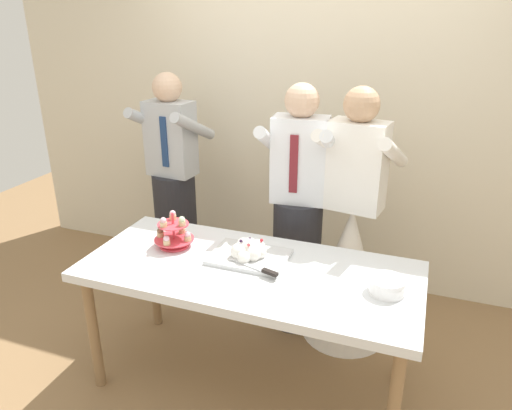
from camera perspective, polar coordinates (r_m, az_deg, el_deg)
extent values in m
plane|color=olive|center=(3.03, -0.73, -20.31)|extent=(8.00, 8.00, 0.00)
cube|color=beige|center=(3.66, 7.40, 12.56)|extent=(5.20, 0.10, 2.90)
cube|color=silver|center=(2.58, -0.81, -7.92)|extent=(1.80, 0.80, 0.05)
cylinder|color=olive|center=(2.93, -18.81, -14.24)|extent=(0.06, 0.06, 0.72)
cylinder|color=olive|center=(3.36, -12.07, -8.50)|extent=(0.06, 0.06, 0.72)
cylinder|color=olive|center=(2.93, 17.25, -14.00)|extent=(0.06, 0.06, 0.72)
cylinder|color=#D83F4C|center=(2.83, -9.69, -4.73)|extent=(0.17, 0.17, 0.01)
cylinder|color=#D83F4C|center=(2.79, -9.82, -2.91)|extent=(0.01, 0.01, 0.21)
cylinder|color=#D83F4C|center=(2.81, -9.74, -4.02)|extent=(0.23, 0.23, 0.01)
cylinder|color=#D1B784|center=(2.77, -8.15, -3.96)|extent=(0.04, 0.04, 0.03)
sphere|color=#EAB7C6|center=(2.76, -8.18, -3.51)|extent=(0.04, 0.04, 0.04)
cylinder|color=#D1B784|center=(2.87, -8.83, -3.03)|extent=(0.04, 0.04, 0.03)
sphere|color=white|center=(2.86, -8.86, -2.59)|extent=(0.04, 0.04, 0.04)
cylinder|color=#D1B784|center=(2.84, -11.33, -3.46)|extent=(0.04, 0.04, 0.03)
sphere|color=brown|center=(2.83, -11.37, -3.02)|extent=(0.04, 0.04, 0.04)
cylinder|color=#D1B784|center=(2.74, -10.64, -4.44)|extent=(0.04, 0.04, 0.03)
sphere|color=#EAB7C6|center=(2.73, -10.68, -3.99)|extent=(0.04, 0.04, 0.04)
cylinder|color=#D83F4C|center=(2.77, -9.87, -2.26)|extent=(0.18, 0.18, 0.01)
cylinder|color=#D1B784|center=(2.73, -8.82, -2.17)|extent=(0.04, 0.04, 0.03)
sphere|color=beige|center=(2.72, -8.85, -1.71)|extent=(0.04, 0.04, 0.04)
cylinder|color=#D1B784|center=(2.82, -9.90, -1.43)|extent=(0.04, 0.04, 0.03)
sphere|color=#EAB7C6|center=(2.81, -9.93, -0.98)|extent=(0.04, 0.04, 0.04)
cylinder|color=#D1B784|center=(2.74, -10.98, -2.28)|extent=(0.04, 0.04, 0.03)
sphere|color=#EAB7C6|center=(2.73, -11.02, -1.82)|extent=(0.04, 0.04, 0.04)
cube|color=silver|center=(2.65, -0.81, -6.20)|extent=(0.42, 0.31, 0.02)
sphere|color=white|center=(2.61, 0.34, -5.61)|extent=(0.08, 0.08, 0.08)
sphere|color=white|center=(2.64, 0.08, -5.15)|extent=(0.09, 0.09, 0.09)
sphere|color=white|center=(2.66, -0.50, -5.04)|extent=(0.08, 0.08, 0.08)
sphere|color=white|center=(2.70, -1.50, -4.74)|extent=(0.08, 0.08, 0.08)
sphere|color=white|center=(2.64, -1.65, -5.26)|extent=(0.08, 0.08, 0.08)
sphere|color=white|center=(2.61, -2.00, -5.57)|extent=(0.10, 0.10, 0.10)
sphere|color=white|center=(2.57, -1.46, -6.27)|extent=(0.07, 0.07, 0.07)
sphere|color=white|center=(2.59, -0.38, -5.82)|extent=(0.09, 0.09, 0.09)
sphere|color=white|center=(2.62, -0.82, -5.11)|extent=(0.11, 0.11, 0.11)
sphere|color=#2D1938|center=(2.59, -1.80, -4.31)|extent=(0.02, 0.02, 0.02)
sphere|color=#DB474C|center=(2.56, -0.88, -4.78)|extent=(0.02, 0.02, 0.02)
sphere|color=#B21923|center=(2.62, 0.67, -4.23)|extent=(0.02, 0.02, 0.02)
sphere|color=#DB474C|center=(2.60, -0.76, -4.34)|extent=(0.02, 0.02, 0.02)
sphere|color=#B21923|center=(2.60, -0.59, -4.32)|extent=(0.02, 0.02, 0.02)
sphere|color=#2D1938|center=(2.61, -0.74, -4.08)|extent=(0.02, 0.02, 0.02)
sphere|color=#DB474C|center=(2.62, -0.56, -4.36)|extent=(0.02, 0.02, 0.02)
cube|color=silver|center=(2.54, -1.12, -7.15)|extent=(0.23, 0.09, 0.00)
cube|color=black|center=(2.46, 1.67, -8.05)|extent=(0.09, 0.05, 0.02)
cylinder|color=white|center=(2.44, 15.24, -9.95)|extent=(0.18, 0.18, 0.01)
cylinder|color=white|center=(2.43, 15.36, -9.78)|extent=(0.18, 0.18, 0.01)
cylinder|color=white|center=(2.43, 15.35, -9.51)|extent=(0.18, 0.18, 0.01)
cylinder|color=white|center=(2.42, 15.37, -9.27)|extent=(0.18, 0.18, 0.01)
cylinder|color=white|center=(2.41, 15.41, -9.10)|extent=(0.18, 0.18, 0.01)
cylinder|color=white|center=(2.41, 15.36, -8.83)|extent=(0.18, 0.18, 0.01)
cylinder|color=white|center=(2.40, 15.40, -8.62)|extent=(0.18, 0.18, 0.01)
cylinder|color=#232328|center=(3.27, 4.82, -6.97)|extent=(0.32, 0.32, 0.92)
cube|color=white|center=(2.98, 5.26, 5.39)|extent=(0.36, 0.23, 0.54)
sphere|color=#D8B293|center=(2.90, 5.52, 12.30)|extent=(0.21, 0.21, 0.21)
cylinder|color=white|center=(3.00, 1.51, 7.68)|extent=(0.12, 0.49, 0.28)
cylinder|color=white|center=(2.93, 8.80, 7.12)|extent=(0.12, 0.49, 0.28)
cube|color=maroon|center=(2.89, 4.51, 4.85)|extent=(0.05, 0.02, 0.36)
cone|color=white|center=(3.20, 10.89, -8.02)|extent=(0.56, 0.56, 0.92)
cube|color=white|center=(2.91, 11.91, 4.55)|extent=(0.37, 0.25, 0.54)
sphere|color=tan|center=(2.82, 12.50, 11.62)|extent=(0.21, 0.21, 0.21)
cylinder|color=white|center=(2.93, 8.91, 7.11)|extent=(0.15, 0.49, 0.28)
cylinder|color=white|center=(2.83, 16.13, 5.95)|extent=(0.15, 0.49, 0.28)
cylinder|color=#232328|center=(3.78, -9.42, -2.97)|extent=(0.32, 0.32, 0.92)
cube|color=#B2B7BC|center=(3.54, -10.15, 7.80)|extent=(0.36, 0.23, 0.54)
sphere|color=#D8B293|center=(3.47, -10.56, 13.64)|extent=(0.21, 0.21, 0.21)
cylinder|color=#B2B7BC|center=(3.62, -12.64, 9.69)|extent=(0.12, 0.49, 0.28)
cylinder|color=#B2B7BC|center=(3.41, -7.46, 9.28)|extent=(0.12, 0.49, 0.28)
cube|color=navy|center=(3.45, -10.90, 7.37)|extent=(0.05, 0.02, 0.36)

